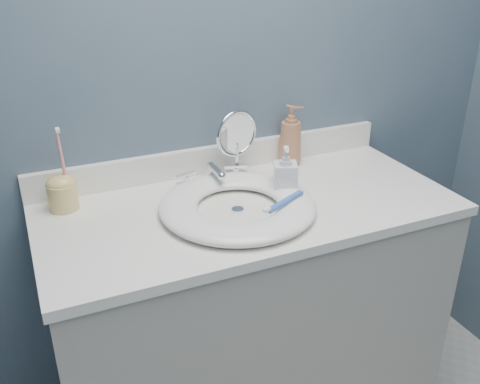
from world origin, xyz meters
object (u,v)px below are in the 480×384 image
soap_bottle_clear (285,172)px  toothbrush_holder (62,191)px  makeup_mirror (237,142)px  soap_bottle_amber (291,135)px

soap_bottle_clear → toothbrush_holder: bearing=-173.0°
makeup_mirror → soap_bottle_clear: 0.20m
makeup_mirror → toothbrush_holder: toothbrush_holder is taller
soap_bottle_amber → toothbrush_holder: 0.76m
makeup_mirror → soap_bottle_clear: bearing=-78.0°
makeup_mirror → soap_bottle_clear: size_ratio=1.47×
soap_bottle_amber → soap_bottle_clear: 0.25m
makeup_mirror → soap_bottle_amber: 0.22m
soap_bottle_amber → makeup_mirror: bearing=145.5°
makeup_mirror → toothbrush_holder: bearing=167.7°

